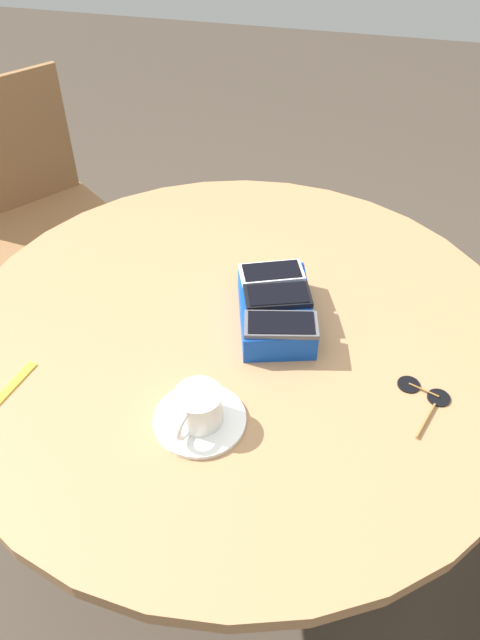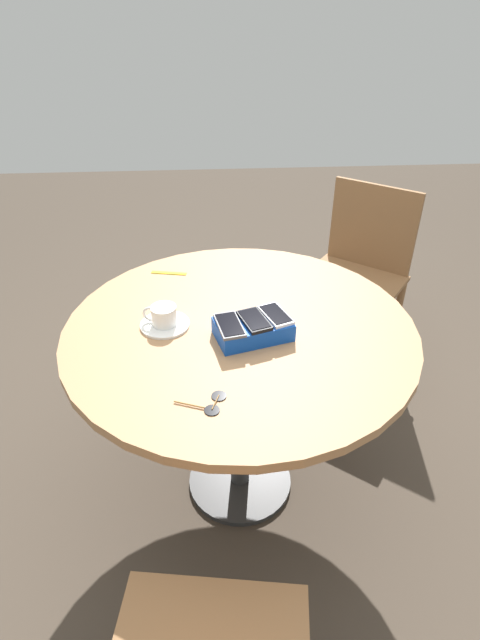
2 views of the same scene
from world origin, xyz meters
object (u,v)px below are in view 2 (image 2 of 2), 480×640
at_px(phone_black, 254,320).
at_px(chair_far_side, 355,276).
at_px(round_table, 240,351).
at_px(sunglasses, 212,403).
at_px(phone_white, 276,315).
at_px(phone_gray, 230,325).
at_px(lanyard_strap, 169,273).
at_px(phone_box, 253,329).
at_px(saucer, 165,325).
at_px(coffee_cup, 163,315).

bearing_deg(phone_black, chair_far_side, -124.07).
height_order(round_table, sunglasses, sunglasses).
height_order(phone_white, phone_black, same).
bearing_deg(sunglasses, phone_gray, -102.46).
distance_m(phone_black, lanyard_strap, 0.50).
bearing_deg(sunglasses, phone_white, -123.03).
height_order(phone_box, chair_far_side, chair_far_side).
relative_size(saucer, lanyard_strap, 1.18).
xyz_separation_m(phone_black, chair_far_side, (-0.56, -0.83, -0.34)).
bearing_deg(phone_black, lanyard_strap, -56.68).
relative_size(coffee_cup, chair_far_side, 0.12).
distance_m(sunglasses, chair_far_side, 1.34).
height_order(phone_black, coffee_cup, coffee_cup).
relative_size(phone_white, phone_black, 1.00).
bearing_deg(lanyard_strap, phone_box, 123.28).
distance_m(saucer, coffee_cup, 0.04).
xyz_separation_m(phone_black, phone_gray, (0.07, 0.02, -0.00)).
bearing_deg(saucer, phone_black, 163.70).
bearing_deg(phone_white, phone_box, 16.70).
bearing_deg(round_table, phone_white, 159.15).
bearing_deg(lanyard_strap, saucer, 90.83).
xyz_separation_m(sunglasses, chair_far_side, (-0.69, -1.11, -0.28)).
height_order(phone_gray, saucer, phone_gray).
relative_size(lanyard_strap, sunglasses, 0.97).
bearing_deg(saucer, phone_white, 170.80).
bearing_deg(coffee_cup, sunglasses, 111.45).
distance_m(lanyard_strap, chair_far_side, 0.98).
distance_m(phone_white, chair_far_side, 1.01).
relative_size(lanyard_strap, chair_far_side, 0.15).
height_order(phone_gray, coffee_cup, coffee_cup).
height_order(phone_gray, chair_far_side, chair_far_side).
bearing_deg(phone_gray, lanyard_strap, -65.29).
xyz_separation_m(phone_black, saucer, (0.27, -0.08, -0.06)).
relative_size(phone_black, phone_gray, 0.97).
distance_m(phone_gray, lanyard_strap, 0.48).
height_order(coffee_cup, chair_far_side, chair_far_side).
height_order(phone_black, phone_gray, phone_black).
height_order(phone_white, phone_gray, phone_white).
distance_m(phone_box, phone_gray, 0.08).
bearing_deg(saucer, lanyard_strap, -89.17).
bearing_deg(sunglasses, coffee_cup, -68.55).
relative_size(phone_box, phone_white, 1.79).
distance_m(phone_box, phone_white, 0.08).
xyz_separation_m(phone_white, sunglasses, (0.20, 0.30, -0.06)).
relative_size(round_table, phone_gray, 7.68).
bearing_deg(phone_box, saucer, -15.75).
bearing_deg(lanyard_strap, phone_gray, 114.71).
bearing_deg(saucer, round_table, 176.34).
xyz_separation_m(round_table, coffee_cup, (0.23, -0.02, 0.14)).
bearing_deg(phone_white, sunglasses, 56.97).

